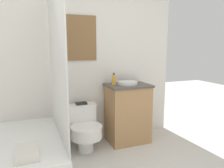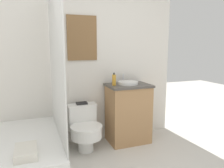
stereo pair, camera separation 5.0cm
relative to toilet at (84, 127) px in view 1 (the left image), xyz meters
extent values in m
cube|color=silver|center=(-0.05, 0.30, 0.94)|extent=(3.02, 0.05, 2.50)
cube|color=brown|center=(0.05, 0.26, 1.18)|extent=(0.41, 0.02, 0.61)
cube|color=beige|center=(0.05, 0.26, 1.18)|extent=(0.38, 0.01, 0.58)
cube|color=white|center=(-0.72, -0.38, -0.10)|extent=(0.69, 1.31, 0.42)
cube|color=silver|center=(-0.38, -0.38, 0.76)|extent=(0.01, 1.21, 1.76)
cube|color=silver|center=(-0.72, -0.77, 0.14)|extent=(0.19, 0.30, 0.07)
cylinder|color=white|center=(0.00, -0.05, -0.21)|extent=(0.20, 0.20, 0.21)
cylinder|color=white|center=(0.00, -0.10, -0.04)|extent=(0.40, 0.40, 0.14)
cylinder|color=white|center=(0.00, -0.10, 0.04)|extent=(0.41, 0.41, 0.02)
cube|color=white|center=(0.00, 0.14, 0.10)|extent=(0.38, 0.17, 0.33)
cube|color=white|center=(0.00, 0.14, 0.27)|extent=(0.39, 0.18, 0.02)
cube|color=#AD7F51|center=(0.66, 0.03, 0.10)|extent=(0.57, 0.42, 0.82)
cube|color=#4C4742|center=(0.66, 0.03, 0.52)|extent=(0.60, 0.45, 0.03)
cylinder|color=white|center=(0.66, 0.05, 0.56)|extent=(0.29, 0.29, 0.04)
cylinder|color=silver|center=(0.66, 0.22, 0.60)|extent=(0.02, 0.02, 0.13)
cylinder|color=gold|center=(0.44, 0.04, 0.61)|extent=(0.05, 0.05, 0.15)
cylinder|color=black|center=(0.44, 0.04, 0.70)|extent=(0.02, 0.02, 0.02)
cube|color=black|center=(0.00, 0.14, 0.29)|extent=(0.15, 0.10, 0.02)
camera|label=1|loc=(-0.68, -2.72, 1.07)|focal=35.00mm
camera|label=2|loc=(-0.63, -2.74, 1.07)|focal=35.00mm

